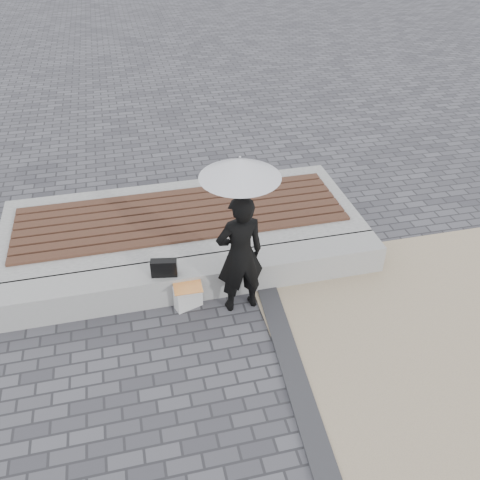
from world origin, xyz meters
name	(u,v)px	position (x,y,z in m)	size (l,w,h in m)	color
ground	(222,387)	(0.00, 0.00, 0.00)	(80.00, 80.00, 0.00)	#4E4E53
edging_band	(306,411)	(0.75, -0.50, 0.02)	(0.25, 5.20, 0.04)	#303133
seating_ledge	(196,278)	(0.00, 1.60, 0.20)	(5.00, 0.45, 0.40)	#9F9F9A
timber_platform	(182,227)	(0.00, 2.80, 0.20)	(5.00, 2.00, 0.40)	#B0B0AA
timber_decking	(181,214)	(0.00, 2.80, 0.42)	(4.60, 1.40, 0.04)	#543222
woman	(240,255)	(0.48, 1.19, 0.79)	(0.58, 0.38, 1.58)	black
parasol	(240,168)	(0.48, 1.19, 1.92)	(0.88, 0.88, 1.12)	#A7A7AC
handbag	(164,268)	(-0.39, 1.51, 0.51)	(0.31, 0.11, 0.22)	black
canvas_tote	(188,296)	(-0.15, 1.32, 0.17)	(0.33, 0.14, 0.35)	silver
magazine	(188,287)	(-0.15, 1.27, 0.35)	(0.34, 0.25, 0.01)	#E4573B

